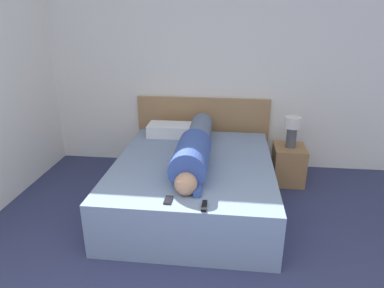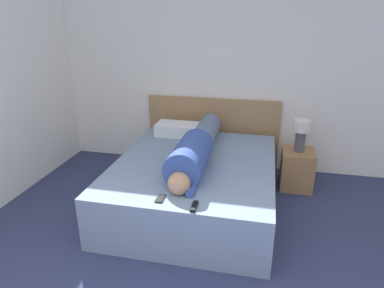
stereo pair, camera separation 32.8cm
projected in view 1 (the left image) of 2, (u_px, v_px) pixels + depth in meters
wall_back at (200, 69)px, 4.40m from camera, size 5.18×0.06×2.60m
bed at (194, 183)px, 3.67m from camera, size 1.63×1.97×0.52m
headboard at (203, 132)px, 4.63m from camera, size 1.75×0.04×0.93m
nightstand at (288, 164)px, 4.20m from camera, size 0.37×0.41×0.46m
table_lamp at (292, 129)px, 4.03m from camera, size 0.19×0.19×0.37m
person_lying at (195, 148)px, 3.52m from camera, size 0.34×1.73×0.34m
pillow_near_headboard at (173, 130)px, 4.30m from camera, size 0.61×0.31×0.15m
tv_remote at (204, 206)px, 2.73m from camera, size 0.04×0.15×0.02m
cell_phone at (168, 200)px, 2.82m from camera, size 0.06×0.13×0.01m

